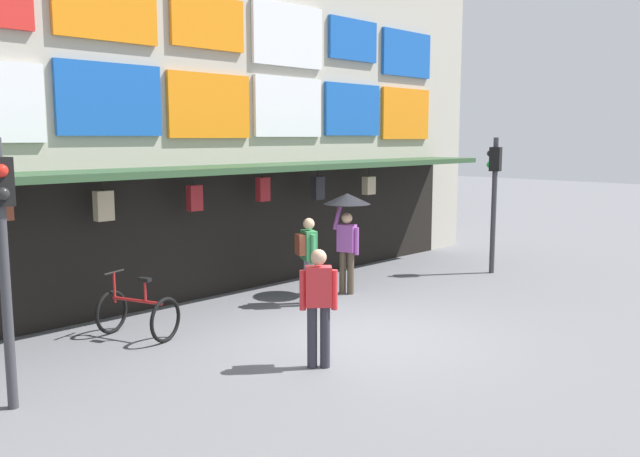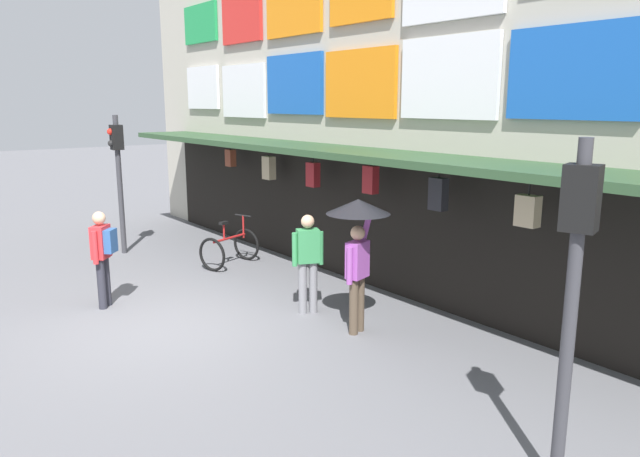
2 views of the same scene
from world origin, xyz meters
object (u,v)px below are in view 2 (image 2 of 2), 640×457
pedestrian_in_yellow (103,252)px  pedestrian_in_black (307,256)px  bicycle_parked (230,248)px  traffic_light_far (575,263)px  traffic_light_near (118,162)px  pedestrian_with_umbrella (358,228)px

pedestrian_in_yellow → pedestrian_in_black: size_ratio=1.00×
bicycle_parked → pedestrian_in_black: 3.49m
pedestrian_in_yellow → pedestrian_in_black: 3.50m
traffic_light_far → traffic_light_near: bearing=-179.9°
pedestrian_in_black → pedestrian_with_umbrella: (1.18, 0.06, 0.66)m
traffic_light_far → bicycle_parked: traffic_light_far is taller
traffic_light_near → pedestrian_in_yellow: (3.57, -1.59, -1.16)m
traffic_light_far → pedestrian_in_black: 5.39m
traffic_light_near → traffic_light_far: 11.08m
traffic_light_near → pedestrian_in_yellow: traffic_light_near is taller
traffic_light_far → pedestrian_in_black: bearing=169.2°
pedestrian_in_black → pedestrian_with_umbrella: size_ratio=0.81×
pedestrian_in_yellow → pedestrian_with_umbrella: bearing=37.0°
traffic_light_near → pedestrian_in_yellow: 4.07m
pedestrian_with_umbrella → traffic_light_near: bearing=-171.4°
traffic_light_far → pedestrian_in_yellow: size_ratio=1.90×
traffic_light_near → pedestrian_in_yellow: size_ratio=1.90×
pedestrian_in_yellow → pedestrian_with_umbrella: 4.47m
pedestrian_in_yellow → bicycle_parked: bearing=109.3°
pedestrian_in_yellow → pedestrian_in_black: bearing=47.9°
traffic_light_far → pedestrian_in_yellow: traffic_light_far is taller
traffic_light_near → pedestrian_in_black: size_ratio=1.90×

